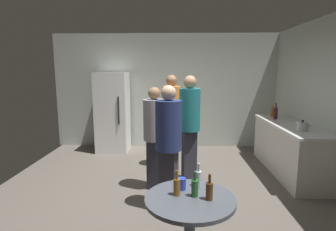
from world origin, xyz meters
TOP-DOWN VIEW (x-y plane):
  - ground_plane at (0.00, 0.00)m, footprint 5.20×5.20m
  - wall_back at (0.00, 2.63)m, footprint 5.32×0.06m
  - refrigerator at (-1.20, 2.20)m, footprint 0.70×0.68m
  - kitchen_counter at (2.28, 0.93)m, footprint 0.64×2.12m
  - kettle at (2.23, 0.37)m, footprint 0.24×0.17m
  - wine_bottle_on_counter at (2.20, 1.44)m, footprint 0.08×0.08m
  - beer_bottle_on_counter at (2.23, 1.71)m, footprint 0.06×0.06m
  - foreground_table at (0.37, -1.58)m, footprint 0.80×0.80m
  - beer_bottle_amber at (0.26, -1.54)m, footprint 0.06×0.06m
  - beer_bottle_brown at (0.53, -1.62)m, footprint 0.06×0.06m
  - beer_bottle_green at (0.41, -1.56)m, footprint 0.06×0.06m
  - beer_bottle_clear at (0.46, -1.35)m, footprint 0.06×0.06m
  - plastic_cup_blue at (0.30, -1.42)m, footprint 0.08×0.08m
  - person_in_orange_shirt at (0.16, 1.16)m, footprint 0.42×0.42m
  - person_in_gray_shirt at (-0.08, 0.19)m, footprint 0.41×0.41m
  - person_in_navy_shirt at (0.15, -0.42)m, footprint 0.44×0.44m
  - person_in_teal_shirt at (0.47, 0.51)m, footprint 0.42×0.42m

SIDE VIEW (x-z plane):
  - ground_plane at x=0.00m, z-range -0.10..0.00m
  - kitchen_counter at x=2.28m, z-range 0.00..0.90m
  - foreground_table at x=0.37m, z-range 0.26..1.00m
  - plastic_cup_blue at x=0.30m, z-range 0.73..0.85m
  - beer_bottle_amber at x=0.26m, z-range 0.70..0.93m
  - beer_bottle_brown at x=0.53m, z-range 0.70..0.93m
  - beer_bottle_green at x=0.41m, z-range 0.70..0.93m
  - beer_bottle_clear at x=0.46m, z-range 0.70..0.93m
  - refrigerator at x=-1.20m, z-range 0.00..1.80m
  - person_in_gray_shirt at x=-0.08m, z-range 0.13..1.73m
  - person_in_navy_shirt at x=0.15m, z-range 0.14..1.80m
  - kettle at x=2.23m, z-range 0.88..1.06m
  - beer_bottle_on_counter at x=2.23m, z-range 0.87..1.10m
  - wine_bottle_on_counter at x=2.20m, z-range 0.86..1.17m
  - person_in_orange_shirt at x=0.16m, z-range 0.15..1.91m
  - person_in_teal_shirt at x=0.47m, z-range 0.15..1.91m
  - wall_back at x=0.00m, z-range 0.00..2.70m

